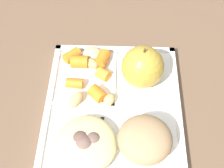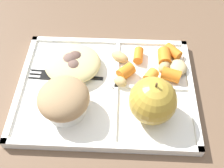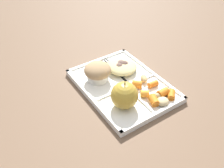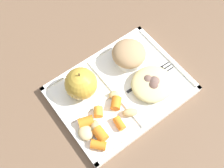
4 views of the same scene
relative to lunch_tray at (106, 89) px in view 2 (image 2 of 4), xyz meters
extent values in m
plane|color=brown|center=(0.00, 0.00, -0.01)|extent=(6.00, 6.00, 0.00)
cube|color=white|center=(0.00, 0.00, 0.00)|extent=(0.34, 0.26, 0.01)
cube|color=white|center=(0.00, -0.12, 0.01)|extent=(0.34, 0.01, 0.01)
cube|color=white|center=(0.00, 0.12, 0.01)|extent=(0.34, 0.01, 0.01)
cube|color=white|center=(-0.17, 0.00, 0.01)|extent=(0.01, 0.26, 0.01)
cube|color=white|center=(0.17, 0.00, 0.01)|extent=(0.01, 0.26, 0.01)
cube|color=white|center=(-0.02, 0.00, 0.01)|extent=(0.01, 0.23, 0.01)
cube|color=white|center=(-0.09, 0.00, 0.01)|extent=(0.15, 0.01, 0.01)
sphere|color=#B79333|center=(-0.08, 0.06, 0.05)|extent=(0.08, 0.08, 0.08)
cylinder|color=#4C381E|center=(-0.08, 0.06, 0.09)|extent=(0.00, 0.00, 0.01)
cylinder|color=silver|center=(0.07, 0.06, 0.02)|extent=(0.07, 0.07, 0.03)
ellipsoid|color=tan|center=(0.07, 0.06, 0.05)|extent=(0.09, 0.09, 0.05)
cylinder|color=orange|center=(-0.06, -0.08, 0.02)|extent=(0.02, 0.04, 0.02)
cylinder|color=orange|center=(-0.12, -0.07, 0.02)|extent=(0.03, 0.03, 0.03)
cylinder|color=orange|center=(-0.04, -0.03, 0.02)|extent=(0.04, 0.04, 0.02)
cylinder|color=orange|center=(-0.13, -0.03, 0.02)|extent=(0.04, 0.04, 0.03)
cylinder|color=orange|center=(-0.14, -0.09, 0.02)|extent=(0.04, 0.04, 0.02)
cylinder|color=orange|center=(-0.09, -0.02, 0.02)|extent=(0.03, 0.03, 0.02)
ellipsoid|color=tan|center=(-0.14, -0.05, 0.02)|extent=(0.04, 0.04, 0.02)
ellipsoid|color=tan|center=(-0.02, -0.07, 0.02)|extent=(0.04, 0.04, 0.02)
ellipsoid|color=tan|center=(-0.03, -0.01, 0.02)|extent=(0.03, 0.03, 0.02)
ellipsoid|color=tan|center=(-0.12, -0.05, 0.02)|extent=(0.04, 0.04, 0.02)
ellipsoid|color=#D6C684|center=(0.07, -0.04, 0.02)|extent=(0.11, 0.11, 0.03)
sphere|color=brown|center=(0.07, -0.05, 0.03)|extent=(0.04, 0.04, 0.04)
sphere|color=brown|center=(0.06, -0.05, 0.02)|extent=(0.04, 0.04, 0.04)
sphere|color=brown|center=(0.06, -0.03, 0.02)|extent=(0.03, 0.03, 0.03)
cube|color=black|center=(0.05, -0.02, 0.01)|extent=(0.10, 0.01, 0.00)
cube|color=black|center=(0.12, -0.02, 0.01)|extent=(0.03, 0.02, 0.00)
cylinder|color=black|center=(0.14, -0.03, 0.01)|extent=(0.02, 0.00, 0.00)
cylinder|color=black|center=(0.14, -0.02, 0.01)|extent=(0.02, 0.00, 0.00)
cylinder|color=black|center=(0.14, -0.01, 0.01)|extent=(0.02, 0.00, 0.00)
camera|label=1|loc=(0.32, 0.01, 0.53)|focal=52.90mm
camera|label=2|loc=(-0.02, 0.30, 0.43)|focal=42.33mm
camera|label=3|loc=(-0.51, 0.38, 0.54)|focal=39.67mm
camera|label=4|loc=(-0.22, -0.26, 0.68)|focal=45.92mm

